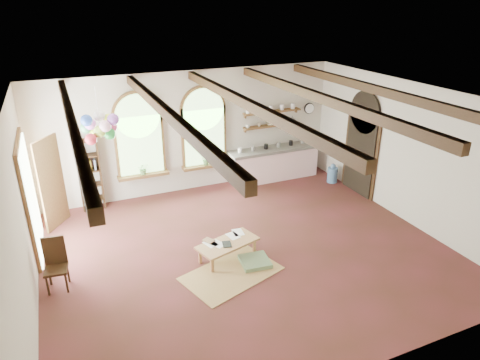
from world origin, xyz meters
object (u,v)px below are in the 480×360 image
side_chair (57,275)px  kitchen_counter (274,163)px  balloon_cluster (100,126)px  coffee_table (228,244)px

side_chair → kitchen_counter: bearing=26.6°
balloon_cluster → coffee_table: bearing=-50.9°
kitchen_counter → balloon_cluster: size_ratio=2.32×
kitchen_counter → balloon_cluster: bearing=-169.2°
kitchen_counter → side_chair: (-5.94, -2.98, -0.19)m
kitchen_counter → coffee_table: bearing=-130.0°
kitchen_counter → coffee_table: 4.30m
coffee_table → kitchen_counter: bearing=50.0°
kitchen_counter → side_chair: 6.64m
coffee_table → side_chair: side_chair is taller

